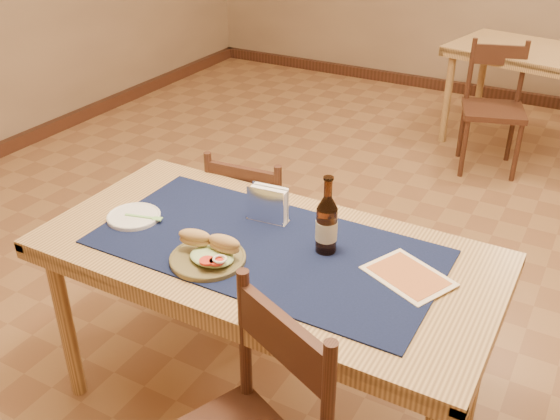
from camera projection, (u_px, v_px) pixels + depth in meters
The scene contains 13 objects.
room at pixel (366, 13), 2.46m from camera, with size 6.04×7.04×2.84m.
main_table at pixel (266, 267), 2.21m from camera, with size 1.60×0.80×0.75m.
placemat at pixel (266, 247), 2.16m from camera, with size 1.20×0.60×0.01m, color #10183D.
baseboard at pixel (348, 290), 3.12m from camera, with size 6.00×7.00×0.10m.
back_table at pixel (558, 65), 4.40m from camera, with size 1.61×1.03×0.75m.
chair_main_far at pixel (258, 227), 2.90m from camera, with size 0.42×0.42×0.84m.
chair_back_near at pixel (493, 106), 4.30m from camera, with size 0.50×0.50×0.87m.
sandwich_plate at pixel (209, 254), 2.07m from camera, with size 0.26×0.26×0.10m.
side_plate at pixel (134, 216), 2.33m from camera, with size 0.20×0.20×0.02m.
fork at pixel (146, 217), 2.31m from camera, with size 0.15×0.05×0.00m.
beer_bottle at pixel (327, 224), 2.09m from camera, with size 0.07×0.07×0.28m.
napkin_holder at pixel (268, 205), 2.29m from camera, with size 0.16×0.07×0.14m.
menu_card at pixel (408, 276), 2.00m from camera, with size 0.32×0.28×0.01m.
Camera 1 is at (0.93, -2.37, 1.92)m, focal length 40.00 mm.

